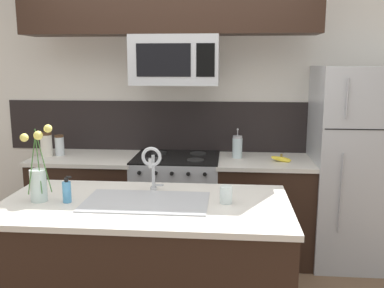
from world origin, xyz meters
The scene contains 17 objects.
rear_partition centered at (0.30, 1.28, 1.30)m, with size 5.20×0.10×2.60m, color silver.
splash_band centered at (0.00, 1.22, 1.15)m, with size 3.40×0.01×0.48m, color black.
back_counter_left centered at (-0.84, 0.90, 0.46)m, with size 0.94×0.65×0.91m.
back_counter_right centered at (0.79, 0.90, 0.46)m, with size 0.85×0.65×0.91m.
stove_range centered at (0.00, 0.90, 0.46)m, with size 0.76×0.64×0.93m.
microwave centered at (0.00, 0.88, 1.77)m, with size 0.74×0.40×0.42m.
refrigerator centered at (1.62, 0.92, 0.86)m, with size 0.84×0.74×1.72m.
storage_jar_tall centered at (-1.19, 0.87, 1.02)m, with size 0.10×0.10×0.22m.
storage_jar_medium centered at (-1.09, 0.92, 1.00)m, with size 0.08×0.08×0.19m.
banana_bunch centered at (0.92, 0.84, 0.93)m, with size 0.19×0.11×0.08m.
french_press centered at (0.54, 0.96, 1.01)m, with size 0.09×0.09×0.27m.
island_counter centered at (-0.04, -0.35, 0.46)m, with size 1.78×0.89×0.91m.
kitchen_sink centered at (-0.03, -0.35, 0.84)m, with size 0.76×0.44×0.16m.
sink_faucet centered at (-0.03, -0.13, 1.11)m, with size 0.14×0.14×0.31m.
dish_soap_bottle centered at (-0.51, -0.39, 0.98)m, with size 0.06×0.05×0.16m.
drinking_glass centered at (0.46, -0.32, 0.96)m, with size 0.08×0.08×0.11m.
flower_vase centered at (-0.69, -0.39, 1.04)m, with size 0.17×0.15×0.48m.
Camera 1 is at (0.47, -2.82, 1.75)m, focal length 40.00 mm.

